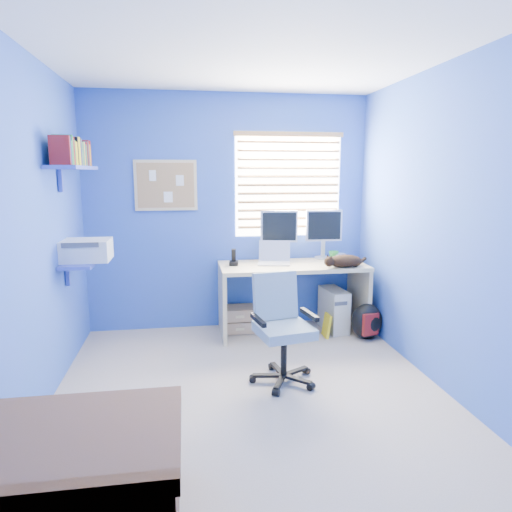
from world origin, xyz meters
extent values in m
cube|color=#B8A797|center=(0.00, 0.00, 0.00)|extent=(3.00, 3.20, 0.00)
cube|color=white|center=(0.00, 0.00, 2.50)|extent=(3.00, 3.20, 0.00)
cube|color=blue|center=(0.00, 1.60, 1.25)|extent=(3.00, 0.01, 2.50)
cube|color=blue|center=(0.00, -1.60, 1.25)|extent=(3.00, 0.01, 2.50)
cube|color=blue|center=(-1.50, 0.00, 1.25)|extent=(0.01, 3.20, 2.50)
cube|color=blue|center=(1.50, 0.00, 1.25)|extent=(0.01, 3.20, 2.50)
cube|color=beige|center=(0.63, 1.26, 0.37)|extent=(1.52, 0.65, 0.74)
cube|color=silver|center=(0.44, 1.30, 0.85)|extent=(0.38, 0.33, 0.22)
cube|color=silver|center=(0.54, 1.52, 1.01)|extent=(0.41, 0.19, 0.54)
cube|color=silver|center=(1.04, 1.52, 1.01)|extent=(0.41, 0.14, 0.54)
cube|color=black|center=(0.02, 1.31, 0.82)|extent=(0.11, 0.12, 0.17)
imported|color=#1E8132|center=(1.12, 1.40, 0.79)|extent=(0.10, 0.09, 0.10)
cylinder|color=silver|center=(1.19, 1.40, 0.78)|extent=(0.13, 0.13, 0.07)
ellipsoid|color=black|center=(1.11, 1.02, 0.80)|extent=(0.40, 0.29, 0.13)
cube|color=beige|center=(1.10, 1.26, 0.23)|extent=(0.23, 0.46, 0.45)
cube|color=tan|center=(0.07, 1.38, 0.14)|extent=(0.35, 0.28, 0.27)
cube|color=yellow|center=(0.96, 1.06, 0.12)|extent=(0.03, 0.17, 0.24)
ellipsoid|color=black|center=(1.34, 0.94, 0.19)|extent=(0.37, 0.32, 0.37)
cube|color=brown|center=(-1.06, -1.27, 0.25)|extent=(1.05, 0.75, 0.51)
cylinder|color=black|center=(0.29, 0.11, 0.03)|extent=(0.59, 0.59, 0.06)
cylinder|color=black|center=(0.29, 0.11, 0.23)|extent=(0.06, 0.06, 0.34)
cube|color=#8D9CAA|center=(0.29, 0.11, 0.44)|extent=(0.48, 0.48, 0.08)
cube|color=#8D9CAA|center=(0.26, 0.30, 0.68)|extent=(0.38, 0.13, 0.39)
cube|color=white|center=(0.65, 1.59, 1.55)|extent=(1.15, 0.01, 1.10)
cube|color=#C57B42|center=(0.65, 1.56, 1.55)|extent=(1.10, 0.03, 1.00)
cube|color=beige|center=(-0.65, 1.58, 1.55)|extent=(0.64, 0.02, 0.52)
cube|color=tan|center=(-0.65, 1.57, 1.55)|extent=(0.58, 0.01, 0.46)
cube|color=#3C4BB6|center=(-1.36, 0.75, 0.92)|extent=(0.26, 0.55, 0.03)
cube|color=silver|center=(-1.32, 0.75, 1.02)|extent=(0.42, 0.34, 0.18)
cube|color=#3C4BB6|center=(-1.37, 0.75, 1.72)|extent=(0.24, 0.90, 0.03)
cube|color=navy|center=(-1.38, 0.75, 1.84)|extent=(0.15, 0.80, 0.22)
camera|label=1|loc=(-0.47, -3.28, 1.68)|focal=32.00mm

